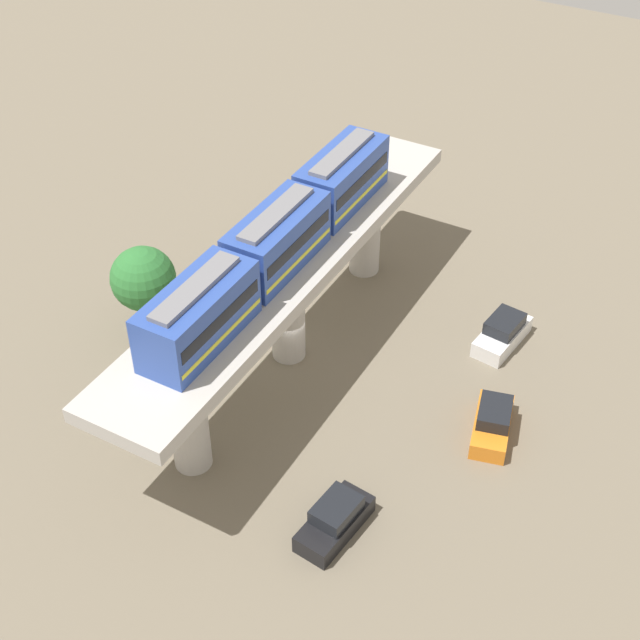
{
  "coord_description": "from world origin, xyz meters",
  "views": [
    {
      "loc": [
        20.69,
        -33.28,
        34.86
      ],
      "look_at": [
        2.5,
        -0.83,
        4.13
      ],
      "focal_mm": 51.4,
      "sensor_mm": 36.0,
      "label": 1
    }
  ],
  "objects_px": {
    "parked_car_orange": "(493,423)",
    "tree_near_viaduct": "(143,279)",
    "train": "(277,240)",
    "parked_car_white": "(503,333)",
    "parked_car_black": "(335,520)"
  },
  "relations": [
    {
      "from": "train",
      "to": "parked_car_white",
      "type": "bearing_deg",
      "value": 36.87
    },
    {
      "from": "parked_car_black",
      "to": "parked_car_white",
      "type": "distance_m",
      "value": 16.59
    },
    {
      "from": "parked_car_orange",
      "to": "parked_car_white",
      "type": "relative_size",
      "value": 1.03
    },
    {
      "from": "train",
      "to": "parked_car_white",
      "type": "relative_size",
      "value": 4.67
    },
    {
      "from": "parked_car_orange",
      "to": "train",
      "type": "bearing_deg",
      "value": 169.15
    },
    {
      "from": "parked_car_black",
      "to": "parked_car_white",
      "type": "bearing_deg",
      "value": 89.38
    },
    {
      "from": "parked_car_white",
      "to": "tree_near_viaduct",
      "type": "distance_m",
      "value": 20.79
    },
    {
      "from": "parked_car_black",
      "to": "parked_car_orange",
      "type": "height_order",
      "value": "same"
    },
    {
      "from": "train",
      "to": "parked_car_orange",
      "type": "distance_m",
      "value": 14.54
    },
    {
      "from": "parked_car_orange",
      "to": "parked_car_white",
      "type": "height_order",
      "value": "same"
    },
    {
      "from": "parked_car_orange",
      "to": "tree_near_viaduct",
      "type": "bearing_deg",
      "value": 171.39
    },
    {
      "from": "parked_car_white",
      "to": "tree_near_viaduct",
      "type": "xyz_separation_m",
      "value": [
        -18.52,
        -8.96,
        2.97
      ]
    },
    {
      "from": "train",
      "to": "parked_car_orange",
      "type": "bearing_deg",
      "value": 3.15
    },
    {
      "from": "train",
      "to": "parked_car_black",
      "type": "relative_size",
      "value": 4.69
    },
    {
      "from": "parked_car_white",
      "to": "tree_near_viaduct",
      "type": "height_order",
      "value": "tree_near_viaduct"
    }
  ]
}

